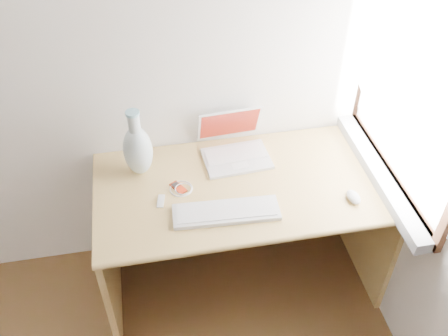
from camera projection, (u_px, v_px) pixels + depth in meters
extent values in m
cube|color=white|center=(1.00, 68.00, 2.20)|extent=(3.50, 0.04, 2.60)
cube|color=white|center=(418.00, 79.00, 2.09)|extent=(0.01, 0.90, 1.00)
cube|color=gray|center=(379.00, 174.00, 2.44)|extent=(0.10, 0.96, 0.06)
cube|color=white|center=(403.00, 74.00, 2.06)|extent=(0.02, 0.84, 0.92)
cube|color=tan|center=(244.00, 186.00, 2.43)|extent=(1.45, 0.72, 0.03)
cube|color=tan|center=(109.00, 256.00, 2.59)|extent=(0.03, 0.68, 0.73)
cube|color=tan|center=(366.00, 219.00, 2.79)|extent=(0.03, 0.68, 0.73)
cube|color=tan|center=(230.00, 178.00, 2.86)|extent=(1.38, 0.03, 0.49)
cube|color=silver|center=(237.00, 159.00, 2.55)|extent=(0.35, 0.25, 0.02)
cube|color=white|center=(237.00, 157.00, 2.54)|extent=(0.31, 0.15, 0.00)
cube|color=silver|center=(233.00, 128.00, 2.56)|extent=(0.34, 0.11, 0.21)
cube|color=maroon|center=(233.00, 128.00, 2.56)|extent=(0.31, 0.09, 0.19)
cube|color=white|center=(226.00, 212.00, 2.27)|extent=(0.49, 0.17, 0.02)
cube|color=white|center=(226.00, 210.00, 2.26)|extent=(0.46, 0.14, 0.00)
ellipsoid|color=silver|center=(354.00, 197.00, 2.33)|extent=(0.06, 0.10, 0.03)
cube|color=#A9250B|center=(178.00, 188.00, 2.40)|extent=(0.08, 0.10, 0.01)
cube|color=black|center=(178.00, 187.00, 2.39)|extent=(0.05, 0.05, 0.00)
torus|color=white|center=(181.00, 189.00, 2.39)|extent=(0.11, 0.11, 0.01)
cube|color=white|center=(161.00, 201.00, 2.33)|extent=(0.05, 0.09, 0.01)
ellipsoid|color=silver|center=(138.00, 151.00, 2.40)|extent=(0.14, 0.14, 0.27)
cylinder|color=silver|center=(134.00, 123.00, 2.29)|extent=(0.06, 0.06, 0.11)
cylinder|color=#84C2D4|center=(132.00, 113.00, 2.25)|extent=(0.07, 0.07, 0.01)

